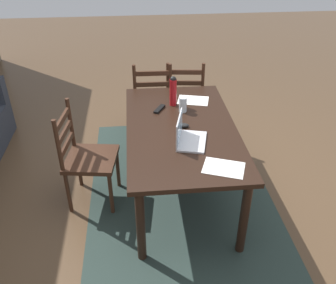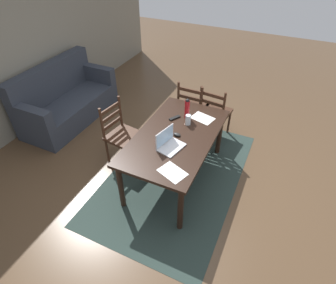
{
  "view_description": "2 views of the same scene",
  "coord_description": "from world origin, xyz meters",
  "px_view_note": "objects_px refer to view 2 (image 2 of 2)",
  "views": [
    {
      "loc": [
        -2.75,
        0.38,
        2.35
      ],
      "look_at": [
        0.08,
        0.11,
        0.54
      ],
      "focal_mm": 39.52,
      "sensor_mm": 36.0,
      "label": 1
    },
    {
      "loc": [
        -2.56,
        -1.08,
        2.88
      ],
      "look_at": [
        -0.09,
        0.07,
        0.67
      ],
      "focal_mm": 29.52,
      "sensor_mm": 36.0,
      "label": 2
    }
  ],
  "objects_px": {
    "water_bottle": "(187,108)",
    "couch": "(66,101)",
    "chair_right_far": "(193,107)",
    "drinking_glass": "(188,120)",
    "tv_remote": "(175,118)",
    "laptop": "(169,143)",
    "computer_mouse": "(177,134)",
    "dining_table": "(176,140)",
    "chair_right_near": "(214,113)",
    "chair_far_head": "(122,135)"
  },
  "relations": [
    {
      "from": "dining_table",
      "to": "laptop",
      "type": "height_order",
      "value": "laptop"
    },
    {
      "from": "chair_right_near",
      "to": "computer_mouse",
      "type": "height_order",
      "value": "chair_right_near"
    },
    {
      "from": "laptop",
      "to": "chair_right_far",
      "type": "bearing_deg",
      "value": 8.3
    },
    {
      "from": "chair_right_near",
      "to": "water_bottle",
      "type": "xyz_separation_m",
      "value": [
        -0.7,
        0.21,
        0.43
      ]
    },
    {
      "from": "chair_right_near",
      "to": "computer_mouse",
      "type": "xyz_separation_m",
      "value": [
        -1.13,
        0.17,
        0.29
      ]
    },
    {
      "from": "couch",
      "to": "water_bottle",
      "type": "xyz_separation_m",
      "value": [
        -0.11,
        -2.34,
        0.53
      ]
    },
    {
      "from": "chair_far_head",
      "to": "drinking_glass",
      "type": "xyz_separation_m",
      "value": [
        0.28,
        -0.89,
        0.35
      ]
    },
    {
      "from": "water_bottle",
      "to": "tv_remote",
      "type": "bearing_deg",
      "value": 124.2
    },
    {
      "from": "chair_right_far",
      "to": "couch",
      "type": "relative_size",
      "value": 0.53
    },
    {
      "from": "dining_table",
      "to": "chair_right_far",
      "type": "distance_m",
      "value": 1.15
    },
    {
      "from": "dining_table",
      "to": "chair_right_near",
      "type": "distance_m",
      "value": 1.15
    },
    {
      "from": "chair_far_head",
      "to": "couch",
      "type": "height_order",
      "value": "couch"
    },
    {
      "from": "dining_table",
      "to": "water_bottle",
      "type": "height_order",
      "value": "water_bottle"
    },
    {
      "from": "laptop",
      "to": "tv_remote",
      "type": "xyz_separation_m",
      "value": [
        0.58,
        0.17,
        -0.05
      ]
    },
    {
      "from": "chair_far_head",
      "to": "chair_right_near",
      "type": "height_order",
      "value": "same"
    },
    {
      "from": "drinking_glass",
      "to": "laptop",
      "type": "bearing_deg",
      "value": 175.6
    },
    {
      "from": "laptop",
      "to": "drinking_glass",
      "type": "xyz_separation_m",
      "value": [
        0.53,
        -0.04,
        0.01
      ]
    },
    {
      "from": "chair_right_far",
      "to": "computer_mouse",
      "type": "height_order",
      "value": "chair_right_far"
    },
    {
      "from": "laptop",
      "to": "tv_remote",
      "type": "bearing_deg",
      "value": 16.77
    },
    {
      "from": "chair_right_near",
      "to": "couch",
      "type": "height_order",
      "value": "couch"
    },
    {
      "from": "chair_right_far",
      "to": "water_bottle",
      "type": "bearing_deg",
      "value": -166.72
    },
    {
      "from": "laptop",
      "to": "computer_mouse",
      "type": "xyz_separation_m",
      "value": [
        0.24,
        -0.01,
        -0.04
      ]
    },
    {
      "from": "chair_right_far",
      "to": "drinking_glass",
      "type": "height_order",
      "value": "chair_right_far"
    },
    {
      "from": "water_bottle",
      "to": "chair_right_far",
      "type": "bearing_deg",
      "value": 13.28
    },
    {
      "from": "tv_remote",
      "to": "chair_right_far",
      "type": "bearing_deg",
      "value": -58.55
    },
    {
      "from": "chair_right_far",
      "to": "drinking_glass",
      "type": "bearing_deg",
      "value": -164.07
    },
    {
      "from": "chair_right_near",
      "to": "drinking_glass",
      "type": "distance_m",
      "value": 0.92
    },
    {
      "from": "couch",
      "to": "laptop",
      "type": "relative_size",
      "value": 4.94
    },
    {
      "from": "dining_table",
      "to": "couch",
      "type": "distance_m",
      "value": 2.45
    },
    {
      "from": "chair_right_far",
      "to": "laptop",
      "type": "distance_m",
      "value": 1.42
    },
    {
      "from": "chair_right_far",
      "to": "laptop",
      "type": "relative_size",
      "value": 2.61
    },
    {
      "from": "water_bottle",
      "to": "couch",
      "type": "bearing_deg",
      "value": 87.23
    },
    {
      "from": "chair_right_far",
      "to": "tv_remote",
      "type": "distance_m",
      "value": 0.84
    },
    {
      "from": "tv_remote",
      "to": "chair_right_near",
      "type": "bearing_deg",
      "value": -84.27
    },
    {
      "from": "chair_far_head",
      "to": "couch",
      "type": "bearing_deg",
      "value": 70.65
    },
    {
      "from": "computer_mouse",
      "to": "tv_remote",
      "type": "xyz_separation_m",
      "value": [
        0.34,
        0.18,
        -0.01
      ]
    },
    {
      "from": "water_bottle",
      "to": "tv_remote",
      "type": "relative_size",
      "value": 1.71
    },
    {
      "from": "dining_table",
      "to": "chair_right_near",
      "type": "bearing_deg",
      "value": -9.34
    },
    {
      "from": "dining_table",
      "to": "chair_right_near",
      "type": "relative_size",
      "value": 1.76
    },
    {
      "from": "laptop",
      "to": "drinking_glass",
      "type": "height_order",
      "value": "laptop"
    },
    {
      "from": "water_bottle",
      "to": "dining_table",
      "type": "bearing_deg",
      "value": -176.48
    },
    {
      "from": "computer_mouse",
      "to": "couch",
      "type": "bearing_deg",
      "value": 82.7
    },
    {
      "from": "dining_table",
      "to": "couch",
      "type": "relative_size",
      "value": 0.93
    },
    {
      "from": "couch",
      "to": "chair_right_far",
      "type": "bearing_deg",
      "value": -75.03
    },
    {
      "from": "chair_right_far",
      "to": "computer_mouse",
      "type": "bearing_deg",
      "value": -169.67
    },
    {
      "from": "water_bottle",
      "to": "computer_mouse",
      "type": "bearing_deg",
      "value": -174.51
    },
    {
      "from": "chair_right_far",
      "to": "water_bottle",
      "type": "height_order",
      "value": "water_bottle"
    },
    {
      "from": "drinking_glass",
      "to": "dining_table",
      "type": "bearing_deg",
      "value": 170.08
    },
    {
      "from": "chair_right_far",
      "to": "water_bottle",
      "type": "distance_m",
      "value": 0.83
    },
    {
      "from": "water_bottle",
      "to": "chair_right_near",
      "type": "bearing_deg",
      "value": -16.87
    }
  ]
}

